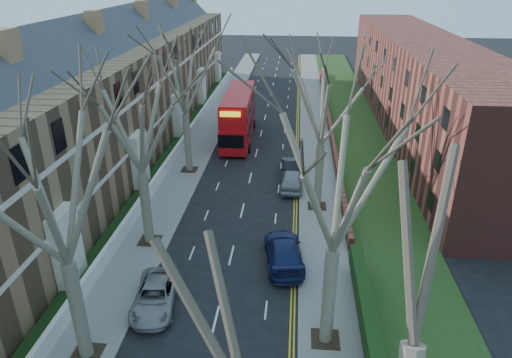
# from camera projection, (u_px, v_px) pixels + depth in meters

# --- Properties ---
(pavement_left) EXTENTS (3.00, 102.00, 0.12)m
(pavement_left) POSITION_uv_depth(u_px,v_px,m) (208.00, 131.00, 51.64)
(pavement_left) COLOR slate
(pavement_left) RESTS_ON ground
(pavement_right) EXTENTS (3.00, 102.00, 0.12)m
(pavement_right) POSITION_uv_depth(u_px,v_px,m) (315.00, 134.00, 50.65)
(pavement_right) COLOR slate
(pavement_right) RESTS_ON ground
(terrace_left) EXTENTS (9.70, 78.00, 13.60)m
(terrace_left) POSITION_uv_depth(u_px,v_px,m) (110.00, 101.00, 42.74)
(terrace_left) COLOR #8B6746
(terrace_left) RESTS_ON ground
(flats_right) EXTENTS (13.97, 54.00, 10.00)m
(flats_right) POSITION_uv_depth(u_px,v_px,m) (419.00, 84.00, 51.25)
(flats_right) COLOR brown
(flats_right) RESTS_ON ground
(front_wall_left) EXTENTS (0.30, 78.00, 1.00)m
(front_wall_left) POSITION_uv_depth(u_px,v_px,m) (176.00, 152.00, 44.32)
(front_wall_left) COLOR white
(front_wall_left) RESTS_ON ground
(grass_verge_right) EXTENTS (6.00, 102.00, 0.06)m
(grass_verge_right) POSITION_uv_depth(u_px,v_px,m) (356.00, 135.00, 50.24)
(grass_verge_right) COLOR #213E16
(grass_verge_right) RESTS_ON ground
(tree_left_mid) EXTENTS (10.50, 10.50, 14.71)m
(tree_left_mid) POSITION_uv_depth(u_px,v_px,m) (49.00, 175.00, 17.81)
(tree_left_mid) COLOR #695F4B
(tree_left_mid) RESTS_ON ground
(tree_left_far) EXTENTS (10.15, 10.15, 14.22)m
(tree_left_far) POSITION_uv_depth(u_px,v_px,m) (135.00, 110.00, 26.97)
(tree_left_far) COLOR #695F4B
(tree_left_far) RESTS_ON ground
(tree_left_dist) EXTENTS (10.50, 10.50, 14.71)m
(tree_left_dist) POSITION_uv_depth(u_px,v_px,m) (182.00, 65.00, 37.68)
(tree_left_dist) COLOR #695F4B
(tree_left_dist) RESTS_ON ground
(tree_right_mid) EXTENTS (10.50, 10.50, 14.71)m
(tree_right_mid) POSITION_uv_depth(u_px,v_px,m) (340.00, 165.00, 18.68)
(tree_right_mid) COLOR #695F4B
(tree_right_mid) RESTS_ON ground
(tree_right_far) EXTENTS (10.15, 10.15, 14.22)m
(tree_right_far) POSITION_uv_depth(u_px,v_px,m) (324.00, 90.00, 31.45)
(tree_right_far) COLOR #695F4B
(tree_right_far) RESTS_ON ground
(double_decker_bus) EXTENTS (3.28, 12.15, 5.01)m
(double_decker_bus) POSITION_uv_depth(u_px,v_px,m) (239.00, 117.00, 48.45)
(double_decker_bus) COLOR red
(double_decker_bus) RESTS_ON ground
(car_left_far) EXTENTS (2.70, 4.98, 1.33)m
(car_left_far) POSITION_uv_depth(u_px,v_px,m) (155.00, 296.00, 24.81)
(car_left_far) COLOR gray
(car_left_far) RESTS_ON ground
(car_right_near) EXTENTS (2.97, 5.76, 1.60)m
(car_right_near) POSITION_uv_depth(u_px,v_px,m) (284.00, 252.00, 28.43)
(car_right_near) COLOR navy
(car_right_near) RESTS_ON ground
(car_right_mid) EXTENTS (2.06, 4.74, 1.59)m
(car_right_mid) POSITION_uv_depth(u_px,v_px,m) (292.00, 179.00, 38.17)
(car_right_mid) COLOR gray
(car_right_mid) RESTS_ON ground
(car_right_far) EXTENTS (1.89, 4.22, 1.35)m
(car_right_far) POSITION_uv_depth(u_px,v_px,m) (291.00, 166.00, 40.99)
(car_right_far) COLOR black
(car_right_far) RESTS_ON ground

